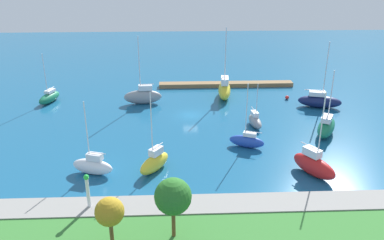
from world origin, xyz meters
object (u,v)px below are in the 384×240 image
object	(u,v)px
park_tree_midwest	(173,197)
sailboat_blue_far_north	(247,141)
sailboat_yellow_along_channel	(155,162)
sailboat_red_lone_north	(314,165)
sailboat_green_east_end	(326,127)
park_tree_west	(110,212)
sailboat_yellow_by_breakwater	(224,89)
mooring_buoy_red	(287,97)
pier_dock	(226,84)
sailboat_green_west_end	(49,97)
sailboat_white_center_basin	(93,166)
sailboat_navy_outer_mooring	(319,101)
sailboat_gray_inner_mooring	(143,96)
sailboat_gray_off_beacon	(255,121)
harbor_beacon	(87,188)

from	to	relation	value
park_tree_midwest	sailboat_blue_far_north	bearing A→B (deg)	-116.92
park_tree_midwest	sailboat_yellow_along_channel	bearing A→B (deg)	-80.35
sailboat_red_lone_north	sailboat_green_east_end	distance (m)	12.97
park_tree_west	sailboat_green_east_end	distance (m)	37.99
sailboat_yellow_by_breakwater	sailboat_yellow_along_channel	distance (m)	29.85
sailboat_yellow_along_channel	mooring_buoy_red	size ratio (longest dim) A/B	14.79
pier_dock	mooring_buoy_red	xyz separation A→B (m)	(-10.57, 8.46, -0.06)
sailboat_green_west_end	sailboat_green_east_end	xyz separation A→B (m)	(-45.94, 16.35, 0.36)
sailboat_yellow_by_breakwater	mooring_buoy_red	size ratio (longest dim) A/B	18.54
sailboat_yellow_along_channel	sailboat_green_east_end	world-z (taller)	sailboat_yellow_along_channel
sailboat_blue_far_north	sailboat_white_center_basin	bearing A→B (deg)	40.12
sailboat_navy_outer_mooring	sailboat_gray_inner_mooring	bearing A→B (deg)	-170.46
pier_dock	sailboat_yellow_by_breakwater	xyz separation A→B (m)	(1.19, 6.99, 1.27)
pier_dock	sailboat_yellow_by_breakwater	distance (m)	7.20
sailboat_gray_inner_mooring	sailboat_white_center_basin	distance (m)	25.50
park_tree_west	sailboat_green_east_end	xyz separation A→B (m)	(-28.53, -24.87, -3.25)
sailboat_yellow_by_breakwater	sailboat_green_east_end	bearing A→B (deg)	-136.50
sailboat_green_east_end	sailboat_navy_outer_mooring	bearing A→B (deg)	15.45
sailboat_blue_far_north	sailboat_gray_off_beacon	size ratio (longest dim) A/B	1.32
sailboat_navy_outer_mooring	harbor_beacon	bearing A→B (deg)	-123.11
pier_dock	sailboat_blue_far_north	xyz separation A→B (m)	(0.49, 28.18, 0.58)
sailboat_blue_far_north	harbor_beacon	bearing A→B (deg)	61.22
park_tree_west	sailboat_gray_inner_mooring	distance (m)	39.84
sailboat_white_center_basin	sailboat_yellow_along_channel	size ratio (longest dim) A/B	0.91
sailboat_red_lone_north	sailboat_green_east_end	world-z (taller)	sailboat_red_lone_north
sailboat_green_west_end	sailboat_yellow_along_channel	bearing A→B (deg)	56.42
sailboat_navy_outer_mooring	sailboat_blue_far_north	distance (m)	21.88
sailboat_white_center_basin	park_tree_midwest	bearing A→B (deg)	143.66
sailboat_yellow_along_channel	mooring_buoy_red	xyz separation A→B (m)	(-23.81, -25.84, -0.87)
sailboat_red_lone_north	mooring_buoy_red	world-z (taller)	sailboat_red_lone_north
sailboat_yellow_by_breakwater	sailboat_green_west_end	world-z (taller)	sailboat_yellow_by_breakwater
sailboat_blue_far_north	sailboat_green_east_end	world-z (taller)	sailboat_green_east_end
harbor_beacon	sailboat_blue_far_north	xyz separation A→B (m)	(-19.03, -15.46, -2.45)
park_tree_west	sailboat_yellow_by_breakwater	xyz separation A→B (m)	(-15.17, -42.42, -2.92)
park_tree_west	sailboat_gray_off_beacon	size ratio (longest dim) A/B	0.67
sailboat_yellow_by_breakwater	sailboat_blue_far_north	size ratio (longest dim) A/B	1.41
sailboat_gray_off_beacon	park_tree_west	bearing A→B (deg)	-40.49
park_tree_west	sailboat_red_lone_north	distance (m)	26.54
sailboat_navy_outer_mooring	sailboat_green_east_end	distance (m)	12.04
sailboat_blue_far_north	sailboat_yellow_along_channel	bearing A→B (deg)	47.79
sailboat_green_west_end	sailboat_red_lone_north	size ratio (longest dim) A/B	0.84
sailboat_red_lone_north	mooring_buoy_red	bearing A→B (deg)	139.35
sailboat_green_east_end	sailboat_white_center_basin	bearing A→B (deg)	137.00
sailboat_green_west_end	park_tree_west	bearing A→B (deg)	41.14
harbor_beacon	sailboat_yellow_along_channel	xyz separation A→B (m)	(-6.29, -9.34, -2.22)
park_tree_midwest	sailboat_gray_inner_mooring	bearing A→B (deg)	-81.79
sailboat_gray_inner_mooring	sailboat_blue_far_north	distance (m)	24.41
sailboat_green_west_end	sailboat_red_lone_north	xyz separation A→B (m)	(-40.19, 27.98, 0.41)
sailboat_white_center_basin	mooring_buoy_red	size ratio (longest dim) A/B	13.39
sailboat_green_west_end	sailboat_gray_off_beacon	distance (m)	38.02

